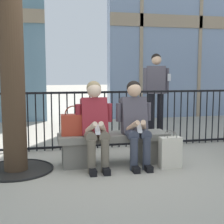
{
  "coord_description": "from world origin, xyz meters",
  "views": [
    {
      "loc": [
        -0.99,
        -4.42,
        1.33
      ],
      "look_at": [
        0.0,
        0.1,
        0.75
      ],
      "focal_mm": 50.88,
      "sensor_mm": 36.0,
      "label": 1
    }
  ],
  "objects_px": {
    "seated_person_with_phone": "(95,122)",
    "seated_person_companion": "(135,120)",
    "handbag_on_bench": "(73,124)",
    "bystander_at_railing": "(156,89)",
    "stone_bench": "(113,145)",
    "shopping_bag": "(170,152)"
  },
  "relations": [
    {
      "from": "seated_person_with_phone",
      "to": "seated_person_companion",
      "type": "bearing_deg",
      "value": 0.0
    },
    {
      "from": "handbag_on_bench",
      "to": "bystander_at_railing",
      "type": "distance_m",
      "value": 2.57
    },
    {
      "from": "seated_person_with_phone",
      "to": "seated_person_companion",
      "type": "distance_m",
      "value": 0.58
    },
    {
      "from": "stone_bench",
      "to": "seated_person_with_phone",
      "type": "xyz_separation_m",
      "value": [
        -0.29,
        -0.13,
        0.38
      ]
    },
    {
      "from": "stone_bench",
      "to": "seated_person_with_phone",
      "type": "relative_size",
      "value": 1.32
    },
    {
      "from": "seated_person_companion",
      "to": "shopping_bag",
      "type": "height_order",
      "value": "seated_person_companion"
    },
    {
      "from": "shopping_bag",
      "to": "seated_person_companion",
      "type": "bearing_deg",
      "value": 151.07
    },
    {
      "from": "handbag_on_bench",
      "to": "seated_person_with_phone",
      "type": "bearing_deg",
      "value": -22.29
    },
    {
      "from": "seated_person_with_phone",
      "to": "handbag_on_bench",
      "type": "bearing_deg",
      "value": 157.71
    },
    {
      "from": "stone_bench",
      "to": "seated_person_with_phone",
      "type": "bearing_deg",
      "value": -156.11
    },
    {
      "from": "bystander_at_railing",
      "to": "seated_person_companion",
      "type": "bearing_deg",
      "value": -118.08
    },
    {
      "from": "stone_bench",
      "to": "seated_person_companion",
      "type": "height_order",
      "value": "seated_person_companion"
    },
    {
      "from": "seated_person_with_phone",
      "to": "shopping_bag",
      "type": "relative_size",
      "value": 2.29
    },
    {
      "from": "handbag_on_bench",
      "to": "bystander_at_railing",
      "type": "relative_size",
      "value": 0.25
    },
    {
      "from": "seated_person_companion",
      "to": "bystander_at_railing",
      "type": "height_order",
      "value": "bystander_at_railing"
    },
    {
      "from": "handbag_on_bench",
      "to": "shopping_bag",
      "type": "distance_m",
      "value": 1.41
    },
    {
      "from": "seated_person_with_phone",
      "to": "handbag_on_bench",
      "type": "height_order",
      "value": "seated_person_with_phone"
    },
    {
      "from": "stone_bench",
      "to": "handbag_on_bench",
      "type": "relative_size",
      "value": 3.81
    },
    {
      "from": "stone_bench",
      "to": "seated_person_companion",
      "type": "distance_m",
      "value": 0.49
    },
    {
      "from": "stone_bench",
      "to": "handbag_on_bench",
      "type": "bearing_deg",
      "value": -179.01
    },
    {
      "from": "stone_bench",
      "to": "handbag_on_bench",
      "type": "xyz_separation_m",
      "value": [
        -0.58,
        -0.01,
        0.33
      ]
    },
    {
      "from": "seated_person_companion",
      "to": "bystander_at_railing",
      "type": "relative_size",
      "value": 0.71
    }
  ]
}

